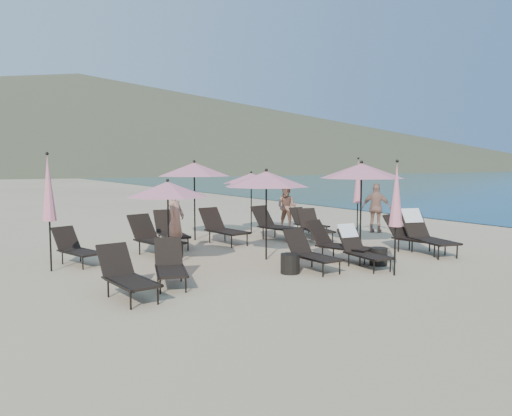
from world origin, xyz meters
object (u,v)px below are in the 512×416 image
lounger_8 (171,230)px  umbrella_closed_0 (396,195)px  lounger_2 (310,252)px  lounger_4 (337,243)px  beachgoer_a (176,222)px  beachgoer_b (287,207)px  side_table_0 (290,264)px  umbrella_closed_1 (358,182)px  beachgoer_c (376,208)px  umbrella_open_1 (266,179)px  umbrella_open_0 (168,189)px  lounger_1 (170,265)px  umbrella_open_3 (194,169)px  umbrella_open_2 (361,171)px  lounger_6 (76,248)px  lounger_13 (275,224)px  side_table_1 (379,256)px  lounger_5 (425,233)px  lounger_11 (314,226)px  lounger_3 (360,247)px  lounger_0 (126,275)px  lounger_12 (413,235)px  lounger_10 (308,222)px  lounger_9 (222,227)px  umbrella_closed_2 (48,189)px  lounger_7 (154,237)px

lounger_8 → umbrella_closed_0: 6.71m
lounger_2 → lounger_4: 1.38m
umbrella_closed_0 → beachgoer_a: size_ratio=1.38×
beachgoer_b → side_table_0: bearing=-70.0°
umbrella_closed_1 → beachgoer_c: 1.62m
umbrella_open_1 → umbrella_closed_0: 3.28m
umbrella_open_0 → umbrella_open_1: 2.50m
umbrella_open_1 → beachgoer_c: (5.92, 2.10, -1.16)m
lounger_4 → lounger_8: lounger_8 is taller
lounger_1 → umbrella_open_3: bearing=78.3°
umbrella_closed_0 → beachgoer_a: bearing=124.3°
lounger_1 → umbrella_open_3: 6.08m
umbrella_open_2 → beachgoer_a: (-4.83, 1.72, -1.30)m
umbrella_closed_1 → lounger_6: bearing=178.7°
lounger_2 → lounger_13: size_ratio=0.81×
lounger_4 → side_table_1: bearing=-84.2°
lounger_5 → lounger_6: bearing=172.2°
lounger_6 → lounger_13: lounger_13 is taller
lounger_11 → beachgoer_b: (0.89, 2.76, 0.35)m
umbrella_closed_1 → lounger_4: bearing=-139.9°
umbrella_closed_1 → side_table_1: bearing=-126.9°
lounger_2 → lounger_8: bearing=106.5°
lounger_4 → lounger_8: size_ratio=0.96×
lounger_4 → lounger_3: bearing=-110.5°
lounger_0 → lounger_4: bearing=1.0°
lounger_12 → umbrella_open_2: bearing=119.5°
lounger_2 → umbrella_closed_1: (4.48, 3.27, 1.40)m
lounger_13 → umbrella_closed_0: size_ratio=0.76×
lounger_2 → umbrella_open_0: (-2.65, 1.88, 1.41)m
lounger_10 → lounger_1: bearing=-149.1°
beachgoer_b → lounger_2: bearing=-66.3°
lounger_4 → lounger_13: lounger_13 is taller
beachgoer_c → lounger_1: bearing=76.7°
lounger_1 → lounger_13: size_ratio=0.85×
lounger_4 → lounger_9: (-1.18, 3.84, 0.04)m
umbrella_closed_2 → lounger_13: bearing=10.9°
lounger_9 → beachgoer_a: (-2.01, -1.21, 0.42)m
lounger_3 → beachgoer_b: beachgoer_b is taller
lounger_4 → beachgoer_b: 6.17m
lounger_2 → beachgoer_a: 3.75m
lounger_7 → side_table_0: bearing=-78.3°
lounger_8 → lounger_9: 1.59m
lounger_7 → side_table_0: 4.10m
lounger_3 → umbrella_open_2: 3.00m
umbrella_open_3 → beachgoer_b: size_ratio=1.58×
lounger_6 → lounger_9: size_ratio=0.85×
side_table_0 → lounger_10: bearing=48.9°
lounger_6 → umbrella_open_1: 4.87m
lounger_9 → umbrella_closed_2: size_ratio=0.71×
lounger_10 → side_table_0: size_ratio=3.55×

